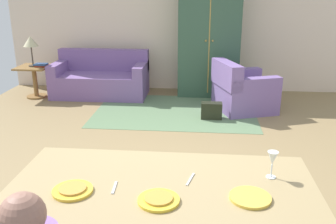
{
  "coord_description": "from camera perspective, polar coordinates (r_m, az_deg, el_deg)",
  "views": [
    {
      "loc": [
        0.35,
        -3.64,
        1.97
      ],
      "look_at": [
        0.05,
        -0.35,
        0.85
      ],
      "focal_mm": 40.01,
      "sensor_mm": 36.0,
      "label": 1
    }
  ],
  "objects": [
    {
      "name": "side_table",
      "position": [
        7.29,
        -19.65,
        5.02
      ],
      "size": [
        0.56,
        0.56,
        0.58
      ],
      "color": "brown",
      "rests_on": "ground_plane"
    },
    {
      "name": "plate_near_child",
      "position": [
        2.26,
        -1.44,
        -13.28
      ],
      "size": [
        0.25,
        0.25,
        0.02
      ],
      "primitive_type": "cylinder",
      "color": "yellow",
      "rests_on": "dining_table"
    },
    {
      "name": "pizza_near_man",
      "position": [
        2.42,
        -14.35,
        -11.2
      ],
      "size": [
        0.17,
        0.17,
        0.01
      ],
      "primitive_type": "cylinder",
      "color": "gold",
      "rests_on": "plate_near_man"
    },
    {
      "name": "handbag",
      "position": [
        5.83,
        6.64,
        0.2
      ],
      "size": [
        0.32,
        0.16,
        0.26
      ],
      "primitive_type": "cube",
      "color": "black",
      "rests_on": "ground_plane"
    },
    {
      "name": "dining_table",
      "position": [
        2.46,
        -0.93,
        -12.49
      ],
      "size": [
        1.97,
        1.02,
        0.76
      ],
      "color": "tan",
      "rests_on": "ground_plane"
    },
    {
      "name": "wine_glass",
      "position": [
        2.55,
        15.63,
        -6.95
      ],
      "size": [
        0.07,
        0.07,
        0.19
      ],
      "color": "silver",
      "rests_on": "dining_table"
    },
    {
      "name": "pizza_near_child",
      "position": [
        2.26,
        -1.45,
        -12.96
      ],
      "size": [
        0.17,
        0.17,
        0.01
      ],
      "primitive_type": "cylinder",
      "color": "gold",
      "rests_on": "plate_near_child"
    },
    {
      "name": "armchair",
      "position": [
        6.27,
        11.2,
        3.1
      ],
      "size": [
        1.1,
        1.09,
        0.82
      ],
      "color": "#785C9C",
      "rests_on": "ground_plane"
    },
    {
      "name": "area_rug",
      "position": [
        6.16,
        1.1,
        0.13
      ],
      "size": [
        2.6,
        1.8,
        0.01
      ],
      "primitive_type": "cube",
      "color": "#5E7B56",
      "rests_on": "ground_plane"
    },
    {
      "name": "ground_plane",
      "position": [
        4.61,
        0.4,
        -6.69
      ],
      "size": [
        6.9,
        6.23,
        0.02
      ],
      "primitive_type": "cube",
      "color": "olive"
    },
    {
      "name": "armoire",
      "position": [
        6.98,
        6.28,
        11.06
      ],
      "size": [
        1.1,
        0.59,
        2.1
      ],
      "color": "#345540",
      "rests_on": "ground_plane"
    },
    {
      "name": "knife",
      "position": [
        2.5,
        3.42,
        -10.18
      ],
      "size": [
        0.05,
        0.17,
        0.01
      ],
      "primitive_type": "cube",
      "rotation": [
        0.0,
        0.0,
        -0.24
      ],
      "color": "silver",
      "rests_on": "dining_table"
    },
    {
      "name": "couch",
      "position": [
        7.14,
        -10.17,
        4.95
      ],
      "size": [
        1.72,
        0.86,
        0.82
      ],
      "color": "#7A5A98",
      "rests_on": "ground_plane"
    },
    {
      "name": "book_upper",
      "position": [
        7.16,
        -18.79,
        6.89
      ],
      "size": [
        0.22,
        0.16,
        0.03
      ],
      "primitive_type": "cube",
      "color": "navy",
      "rests_on": "book_lower"
    },
    {
      "name": "back_wall",
      "position": [
        7.35,
        2.6,
        13.88
      ],
      "size": [
        6.9,
        0.1,
        2.7
      ],
      "primitive_type": "cube",
      "color": "beige",
      "rests_on": "ground_plane"
    },
    {
      "name": "plate_near_woman",
      "position": [
        2.34,
        12.4,
        -12.6
      ],
      "size": [
        0.25,
        0.25,
        0.02
      ],
      "primitive_type": "cylinder",
      "color": "gold",
      "rests_on": "dining_table"
    },
    {
      "name": "plate_near_man",
      "position": [
        2.43,
        -14.32,
        -11.51
      ],
      "size": [
        0.25,
        0.25,
        0.02
      ],
      "primitive_type": "cylinder",
      "color": "gold",
      "rests_on": "dining_table"
    },
    {
      "name": "fork",
      "position": [
        2.43,
        -8.16,
        -11.31
      ],
      "size": [
        0.03,
        0.15,
        0.01
      ],
      "primitive_type": "cube",
      "rotation": [
        0.0,
        0.0,
        0.06
      ],
      "color": "silver",
      "rests_on": "dining_table"
    },
    {
      "name": "table_lamp",
      "position": [
        7.18,
        -20.21,
        9.91
      ],
      "size": [
        0.26,
        0.26,
        0.54
      ],
      "color": "#3F362E",
      "rests_on": "side_table"
    },
    {
      "name": "book_lower",
      "position": [
        7.17,
        -18.61,
        6.69
      ],
      "size": [
        0.22,
        0.16,
        0.03
      ],
      "primitive_type": "cube",
      "color": "#A03321",
      "rests_on": "side_table"
    }
  ]
}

